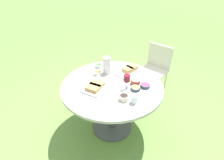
{
  "coord_description": "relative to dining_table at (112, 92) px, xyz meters",
  "views": [
    {
      "loc": [
        -1.71,
        0.6,
        2.0
      ],
      "look_at": [
        0.0,
        0.0,
        0.82
      ],
      "focal_mm": 28.0,
      "sensor_mm": 36.0,
      "label": 1
    }
  ],
  "objects": [
    {
      "name": "chair_near_right",
      "position": [
        0.6,
        -1.02,
        -0.11
      ],
      "size": [
        0.59,
        0.59,
        0.89
      ],
      "color": "beige",
      "rests_on": "ground_plane"
    },
    {
      "name": "platter_charcuterie",
      "position": [
        0.2,
        -0.32,
        0.15
      ],
      "size": [
        0.32,
        0.4,
        0.08
      ],
      "color": "white",
      "rests_on": "dining_table"
    },
    {
      "name": "water_pitcher",
      "position": [
        0.29,
        -0.02,
        0.24
      ],
      "size": [
        0.11,
        0.11,
        0.24
      ],
      "color": "silver",
      "rests_on": "dining_table"
    },
    {
      "name": "wine_glass",
      "position": [
        -0.11,
        -0.15,
        0.24
      ],
      "size": [
        0.08,
        0.08,
        0.16
      ],
      "color": "silver",
      "rests_on": "dining_table"
    },
    {
      "name": "bowl_dip_cream",
      "position": [
        -0.09,
        -0.28,
        0.16
      ],
      "size": [
        0.12,
        0.12,
        0.06
      ],
      "color": "#B74733",
      "rests_on": "dining_table"
    },
    {
      "name": "bowl_fries",
      "position": [
        -0.21,
        -0.23,
        0.14
      ],
      "size": [
        0.12,
        0.12,
        0.04
      ],
      "color": "#334256",
      "rests_on": "dining_table"
    },
    {
      "name": "dining_table",
      "position": [
        0.0,
        0.0,
        0.0
      ],
      "size": [
        1.28,
        1.28,
        0.76
      ],
      "color": "#4C4C51",
      "rests_on": "ground_plane"
    },
    {
      "name": "bowl_salad",
      "position": [
        0.49,
        0.03,
        0.15
      ],
      "size": [
        0.11,
        0.11,
        0.04
      ],
      "color": "silver",
      "rests_on": "dining_table"
    },
    {
      "name": "cup_water_near",
      "position": [
        -0.23,
        -0.05,
        0.17
      ],
      "size": [
        0.06,
        0.06,
        0.09
      ],
      "color": "silver",
      "rests_on": "dining_table"
    },
    {
      "name": "bowl_roasted_veg",
      "position": [
        0.28,
        0.11,
        0.15
      ],
      "size": [
        0.11,
        0.11,
        0.05
      ],
      "color": "white",
      "rests_on": "dining_table"
    },
    {
      "name": "cup_water_far",
      "position": [
        -0.42,
        -0.11,
        0.17
      ],
      "size": [
        0.07,
        0.07,
        0.1
      ],
      "color": "silver",
      "rests_on": "dining_table"
    },
    {
      "name": "platter_bread_main",
      "position": [
        -0.02,
        0.21,
        0.15
      ],
      "size": [
        0.43,
        0.44,
        0.07
      ],
      "color": "white",
      "rests_on": "dining_table"
    },
    {
      "name": "bowl_olives",
      "position": [
        -0.33,
        -0.02,
        0.16
      ],
      "size": [
        0.11,
        0.11,
        0.06
      ],
      "color": "beige",
      "rests_on": "dining_table"
    },
    {
      "name": "bowl_dip_red",
      "position": [
        -0.2,
        -0.36,
        0.14
      ],
      "size": [
        0.12,
        0.12,
        0.04
      ],
      "color": "#334256",
      "rests_on": "dining_table"
    },
    {
      "name": "ground_plane",
      "position": [
        0.0,
        0.0,
        -0.64
      ],
      "size": [
        40.0,
        40.0,
        0.0
      ],
      "primitive_type": "plane",
      "color": "#668E42"
    }
  ]
}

